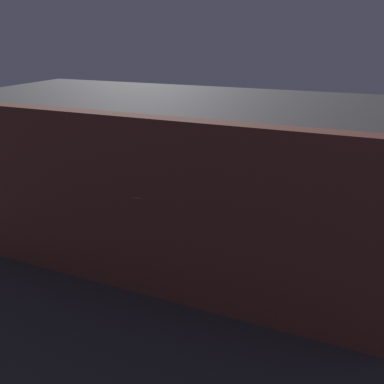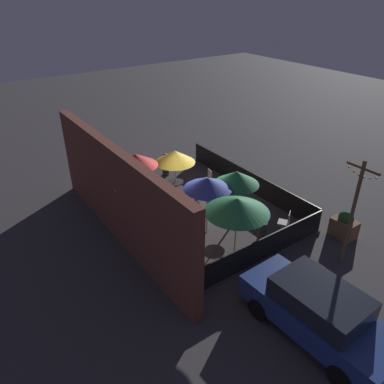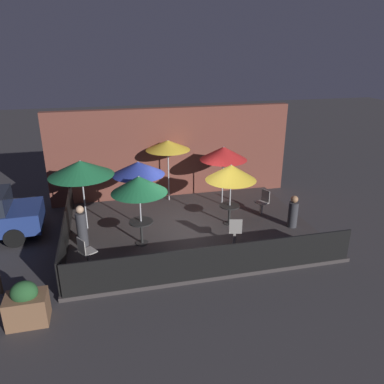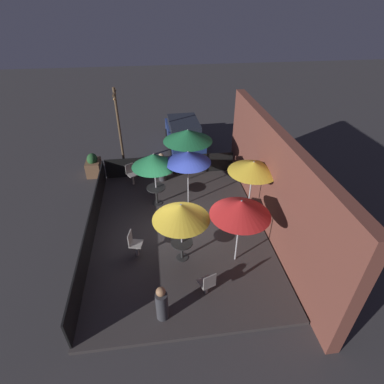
{
  "view_description": "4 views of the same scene",
  "coord_description": "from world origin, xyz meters",
  "px_view_note": "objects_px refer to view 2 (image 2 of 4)",
  "views": [
    {
      "loc": [
        -3.63,
        9.12,
        5.08
      ],
      "look_at": [
        -0.03,
        0.06,
        0.97
      ],
      "focal_mm": 35.0,
      "sensor_mm": 36.0,
      "label": 1
    },
    {
      "loc": [
        -11.0,
        7.82,
        8.49
      ],
      "look_at": [
        -0.56,
        0.46,
        1.35
      ],
      "focal_mm": 35.0,
      "sensor_mm": 36.0,
      "label": 2
    },
    {
      "loc": [
        -2.69,
        -11.38,
        6.03
      ],
      "look_at": [
        0.12,
        0.32,
        1.31
      ],
      "focal_mm": 35.0,
      "sensor_mm": 36.0,
      "label": 3
    },
    {
      "loc": [
        8.33,
        -0.61,
        7.43
      ],
      "look_at": [
        -0.73,
        0.59,
        1.26
      ],
      "focal_mm": 28.0,
      "sensor_mm": 36.0,
      "label": 4
    }
  ],
  "objects_px": {
    "patio_umbrella_5": "(208,183)",
    "patron_0": "(166,165)",
    "patio_chair_0": "(207,179)",
    "patio_umbrella_4": "(137,180)",
    "patio_umbrella_0": "(175,157)",
    "parked_car_0": "(318,311)",
    "dining_table_1": "(235,210)",
    "patio_umbrella_1": "(237,178)",
    "patio_umbrella_3": "(136,160)",
    "patio_chair_2": "(148,177)",
    "patron_1": "(262,234)",
    "dining_table_0": "(176,185)",
    "patio_umbrella_2": "(237,205)",
    "planter_box": "(344,225)",
    "patio_chair_1": "(285,222)",
    "light_post": "(353,209)"
  },
  "relations": [
    {
      "from": "patio_umbrella_1",
      "to": "patron_0",
      "type": "relative_size",
      "value": 1.97
    },
    {
      "from": "dining_table_0",
      "to": "patio_umbrella_4",
      "type": "bearing_deg",
      "value": 122.28
    },
    {
      "from": "dining_table_1",
      "to": "light_post",
      "type": "relative_size",
      "value": 0.2
    },
    {
      "from": "dining_table_1",
      "to": "patron_1",
      "type": "bearing_deg",
      "value": 170.29
    },
    {
      "from": "patio_umbrella_5",
      "to": "patio_chair_2",
      "type": "height_order",
      "value": "patio_umbrella_5"
    },
    {
      "from": "patio_chair_0",
      "to": "patio_chair_2",
      "type": "xyz_separation_m",
      "value": [
        1.86,
        2.08,
        -0.05
      ]
    },
    {
      "from": "patio_umbrella_1",
      "to": "patio_umbrella_3",
      "type": "relative_size",
      "value": 0.96
    },
    {
      "from": "patron_0",
      "to": "parked_car_0",
      "type": "xyz_separation_m",
      "value": [
        -10.55,
        1.73,
        0.19
      ]
    },
    {
      "from": "patio_chair_2",
      "to": "patio_chair_1",
      "type": "bearing_deg",
      "value": -0.3
    },
    {
      "from": "patio_umbrella_4",
      "to": "patio_umbrella_2",
      "type": "bearing_deg",
      "value": -149.69
    },
    {
      "from": "patio_umbrella_2",
      "to": "patio_chair_2",
      "type": "relative_size",
      "value": 2.71
    },
    {
      "from": "patio_umbrella_4",
      "to": "patio_chair_1",
      "type": "height_order",
      "value": "patio_umbrella_4"
    },
    {
      "from": "patron_1",
      "to": "dining_table_0",
      "type": "bearing_deg",
      "value": -1.98
    },
    {
      "from": "patio_umbrella_5",
      "to": "light_post",
      "type": "distance_m",
      "value": 4.9
    },
    {
      "from": "patio_chair_1",
      "to": "planter_box",
      "type": "xyz_separation_m",
      "value": [
        -1.29,
        -1.86,
        -0.17
      ]
    },
    {
      "from": "patio_chair_0",
      "to": "light_post",
      "type": "distance_m",
      "value": 6.91
    },
    {
      "from": "patio_umbrella_0",
      "to": "patio_umbrella_2",
      "type": "xyz_separation_m",
      "value": [
        -4.9,
        0.79,
        0.27
      ]
    },
    {
      "from": "patio_umbrella_1",
      "to": "patio_chair_0",
      "type": "distance_m",
      "value": 3.3
    },
    {
      "from": "patio_umbrella_4",
      "to": "patio_chair_0",
      "type": "height_order",
      "value": "patio_umbrella_4"
    },
    {
      "from": "patio_chair_0",
      "to": "patio_chair_1",
      "type": "bearing_deg",
      "value": 105.72
    },
    {
      "from": "patio_umbrella_2",
      "to": "planter_box",
      "type": "distance_m",
      "value": 4.93
    },
    {
      "from": "dining_table_1",
      "to": "patio_chair_1",
      "type": "relative_size",
      "value": 0.81
    },
    {
      "from": "patio_umbrella_2",
      "to": "patio_umbrella_3",
      "type": "distance_m",
      "value": 5.26
    },
    {
      "from": "dining_table_0",
      "to": "patio_chair_2",
      "type": "bearing_deg",
      "value": 20.4
    },
    {
      "from": "patio_umbrella_4",
      "to": "patio_chair_2",
      "type": "xyz_separation_m",
      "value": [
        3.2,
        -2.11,
        -1.81
      ]
    },
    {
      "from": "patio_umbrella_0",
      "to": "dining_table_0",
      "type": "relative_size",
      "value": 3.1
    },
    {
      "from": "patio_umbrella_0",
      "to": "parked_car_0",
      "type": "height_order",
      "value": "patio_umbrella_0"
    },
    {
      "from": "patron_1",
      "to": "patio_chair_1",
      "type": "bearing_deg",
      "value": -90.49
    },
    {
      "from": "dining_table_0",
      "to": "patio_chair_1",
      "type": "relative_size",
      "value": 0.74
    },
    {
      "from": "patio_umbrella_0",
      "to": "patio_umbrella_4",
      "type": "height_order",
      "value": "patio_umbrella_4"
    },
    {
      "from": "patio_umbrella_5",
      "to": "patio_chair_1",
      "type": "xyz_separation_m",
      "value": [
        -1.79,
        -2.34,
        -1.58
      ]
    },
    {
      "from": "patio_chair_1",
      "to": "light_post",
      "type": "xyz_separation_m",
      "value": [
        -2.19,
        -0.51,
        1.51
      ]
    },
    {
      "from": "patio_umbrella_5",
      "to": "patron_0",
      "type": "height_order",
      "value": "patio_umbrella_5"
    },
    {
      "from": "parked_car_0",
      "to": "dining_table_1",
      "type": "bearing_deg",
      "value": -19.61
    },
    {
      "from": "patio_chair_0",
      "to": "patron_1",
      "type": "distance_m",
      "value": 4.79
    },
    {
      "from": "patio_umbrella_4",
      "to": "planter_box",
      "type": "height_order",
      "value": "patio_umbrella_4"
    },
    {
      "from": "patio_chair_1",
      "to": "patron_0",
      "type": "relative_size",
      "value": 0.83
    },
    {
      "from": "patio_chair_0",
      "to": "patron_0",
      "type": "relative_size",
      "value": 0.83
    },
    {
      "from": "patio_umbrella_1",
      "to": "patio_umbrella_3",
      "type": "height_order",
      "value": "patio_umbrella_3"
    },
    {
      "from": "patio_umbrella_5",
      "to": "patio_umbrella_0",
      "type": "bearing_deg",
      "value": -10.68
    },
    {
      "from": "patio_umbrella_5",
      "to": "patron_1",
      "type": "height_order",
      "value": "patio_umbrella_5"
    },
    {
      "from": "patron_0",
      "to": "planter_box",
      "type": "height_order",
      "value": "patron_0"
    },
    {
      "from": "patio_umbrella_1",
      "to": "patron_0",
      "type": "xyz_separation_m",
      "value": [
        5.23,
        -0.03,
        -1.47
      ]
    },
    {
      "from": "dining_table_0",
      "to": "light_post",
      "type": "height_order",
      "value": "light_post"
    },
    {
      "from": "planter_box",
      "to": "patio_umbrella_4",
      "type": "bearing_deg",
      "value": 54.71
    },
    {
      "from": "patio_chair_2",
      "to": "light_post",
      "type": "bearing_deg",
      "value": -2.04
    },
    {
      "from": "planter_box",
      "to": "light_post",
      "type": "bearing_deg",
      "value": 123.76
    },
    {
      "from": "patio_umbrella_5",
      "to": "patio_chair_0",
      "type": "xyz_separation_m",
      "value": [
        2.72,
        -2.1,
        -1.58
      ]
    },
    {
      "from": "patio_umbrella_1",
      "to": "patio_umbrella_3",
      "type": "xyz_separation_m",
      "value": [
        3.45,
        2.42,
        0.1
      ]
    },
    {
      "from": "patio_umbrella_4",
      "to": "patron_1",
      "type": "xyz_separation_m",
      "value": [
        -3.3,
        -3.06,
        -1.67
      ]
    }
  ]
}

